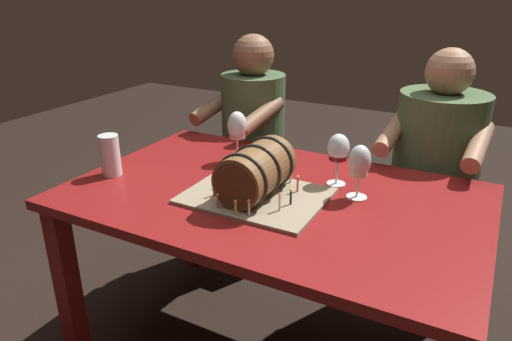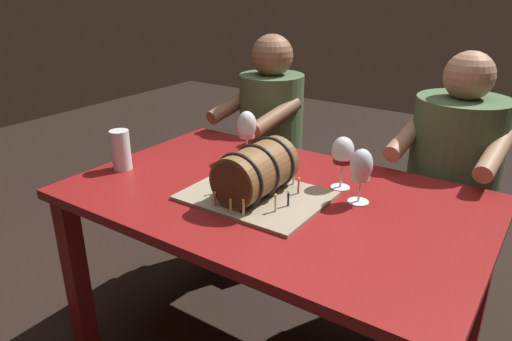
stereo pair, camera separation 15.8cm
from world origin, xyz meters
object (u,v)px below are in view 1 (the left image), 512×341
Objects in this scene: wine_glass_rose at (237,128)px; person_seated_left at (253,160)px; beer_pint at (110,157)px; person_seated_right at (431,190)px; wine_glass_red at (338,150)px; dining_table at (273,218)px; barrel_cake at (256,175)px; wine_glass_white at (359,164)px.

person_seated_left is at bearing 111.20° from wine_glass_rose.
person_seated_right is at bearing 37.71° from beer_pint.
wine_glass_red is 0.65m from person_seated_right.
person_seated_left is (-0.18, 0.46, -0.33)m from wine_glass_rose.
dining_table is at bearing 13.15° from beer_pint.
dining_table is at bearing -123.42° from person_seated_right.
barrel_cake is at bearing 7.80° from beer_pint.
wine_glass_white is (0.31, 0.16, 0.04)m from barrel_cake.
beer_pint is 0.13× the size of person_seated_left.
person_seated_left is at bearing -179.98° from person_seated_right.
beer_pint is at bearing -142.29° from person_seated_right.
person_seated_left reaches higher than dining_table.
dining_table is at bearing -38.66° from wine_glass_rose.
beer_pint is at bearing -164.74° from wine_glass_white.
beer_pint is 0.88m from person_seated_left.
barrel_cake is 0.40× the size of person_seated_right.
person_seated_right reaches higher than wine_glass_red.
barrel_cake is 0.40× the size of person_seated_left.
person_seated_left is (-0.72, 0.58, -0.31)m from wine_glass_white.
wine_glass_rose is at bearing 174.49° from wine_glass_red.
person_seated_left is 1.01× the size of person_seated_right.
wine_glass_white is 0.92m from beer_pint.
wine_glass_rose reaches higher than beer_pint.
wine_glass_white is at bearing 19.90° from dining_table.
wine_glass_rose is 0.60m from person_seated_left.
dining_table is 0.82m from person_seated_right.
barrel_cake is 0.32m from wine_glass_red.
wine_glass_red is 0.85m from beer_pint.
wine_glass_rose is at bearing 46.00° from beer_pint.
beer_pint is at bearing -172.20° from barrel_cake.
wine_glass_rose reaches higher than barrel_cake.
wine_glass_white is 0.92× the size of wine_glass_rose.
beer_pint is (-0.58, -0.08, -0.01)m from barrel_cake.
wine_glass_white is (0.27, 0.10, 0.23)m from dining_table.
dining_table is 1.21× the size of person_seated_left.
person_seated_right reaches higher than barrel_cake.
barrel_cake and wine_glass_red have the same top height.
wine_glass_rose reaches higher than wine_glass_red.
wine_glass_red reaches higher than beer_pint.
wine_glass_white is at bearing 15.26° from beer_pint.
wine_glass_white is at bearing -12.21° from wine_glass_rose.
person_seated_right is (0.45, 0.68, -0.07)m from dining_table.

